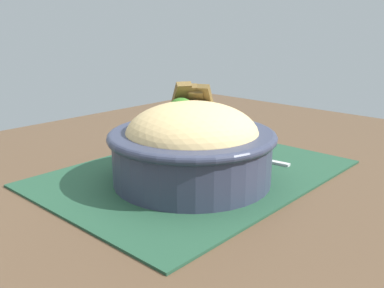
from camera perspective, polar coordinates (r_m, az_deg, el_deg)
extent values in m
cube|color=#4C3826|center=(0.61, 3.17, -5.29)|extent=(1.02, 0.92, 0.03)
cylinder|color=#412F20|center=(1.30, 2.19, -10.23)|extent=(0.04, 0.04, 0.68)
cube|color=#1E422D|center=(0.60, 0.41, -3.85)|extent=(0.40, 0.30, 0.00)
cylinder|color=#2D3347|center=(0.56, 0.00, -1.65)|extent=(0.20, 0.20, 0.07)
torus|color=#2D3347|center=(0.55, 0.00, 1.08)|extent=(0.22, 0.22, 0.01)
ellipsoid|color=tan|center=(0.55, 0.00, 1.18)|extent=(0.24, 0.24, 0.08)
sphere|color=#2F651E|center=(0.57, -1.42, 4.24)|extent=(0.04, 0.04, 0.04)
cylinder|color=orange|center=(0.50, -1.57, 1.95)|extent=(0.03, 0.02, 0.01)
cylinder|color=orange|center=(0.50, 3.07, 2.01)|extent=(0.03, 0.03, 0.01)
cylinder|color=orange|center=(0.55, 4.13, 3.33)|extent=(0.03, 0.01, 0.01)
cube|color=brown|center=(0.59, 1.77, 5.64)|extent=(0.04, 0.03, 0.05)
cube|color=brown|center=(0.59, 0.65, 5.51)|extent=(0.04, 0.04, 0.04)
cube|color=brown|center=(0.59, -0.49, 5.74)|extent=(0.04, 0.04, 0.05)
cube|color=brown|center=(0.59, -1.62, 5.86)|extent=(0.04, 0.05, 0.05)
cube|color=#B6B6B6|center=(0.65, 10.08, -2.24)|extent=(0.02, 0.07, 0.00)
cube|color=#B6B6B6|center=(0.66, 7.10, -1.65)|extent=(0.01, 0.01, 0.00)
cube|color=#B6B6B6|center=(0.67, 5.68, -1.37)|extent=(0.03, 0.03, 0.00)
cube|color=#B6B6B6|center=(0.69, 4.27, -0.83)|extent=(0.01, 0.02, 0.00)
cube|color=#B6B6B6|center=(0.69, 4.01, -0.94)|extent=(0.01, 0.02, 0.00)
cube|color=#B6B6B6|center=(0.68, 3.74, -1.07)|extent=(0.01, 0.02, 0.00)
cube|color=#B6B6B6|center=(0.68, 3.47, -1.19)|extent=(0.01, 0.02, 0.00)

